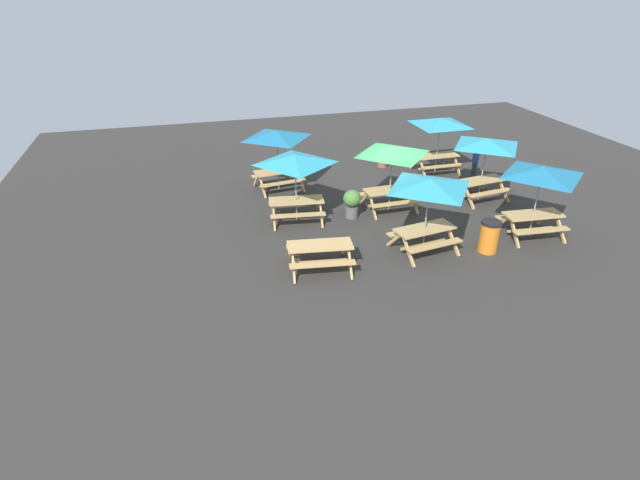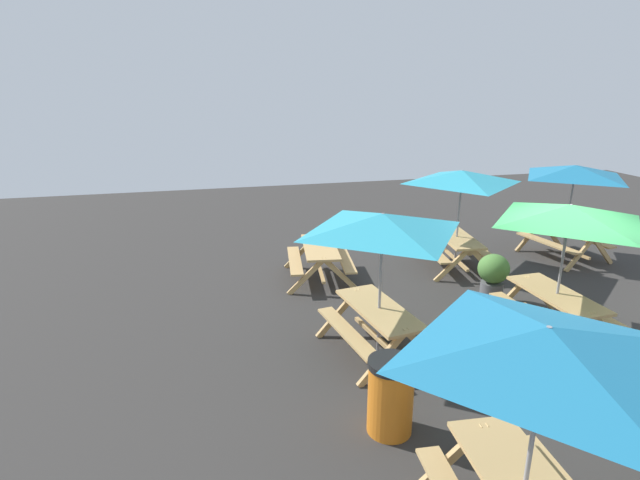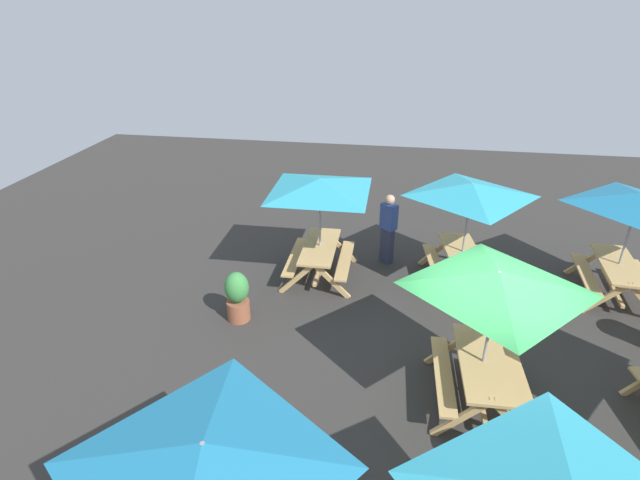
{
  "view_description": "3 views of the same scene",
  "coord_description": "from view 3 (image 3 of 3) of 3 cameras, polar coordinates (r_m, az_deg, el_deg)",
  "views": [
    {
      "loc": [
        -6.73,
        -14.87,
        7.27
      ],
      "look_at": [
        -3.51,
        -3.21,
        0.9
      ],
      "focal_mm": 28.0,
      "sensor_mm": 36.0,
      "label": 1
    },
    {
      "loc": [
        6.47,
        -5.66,
        4.15
      ],
      "look_at": [
        -3.51,
        -3.21,
        0.9
      ],
      "focal_mm": 28.0,
      "sensor_mm": 36.0,
      "label": 2
    },
    {
      "loc": [
        -6.24,
        1.52,
        5.69
      ],
      "look_at": [
        3.26,
        3.07,
        0.9
      ],
      "focal_mm": 28.0,
      "sensor_mm": 36.0,
      "label": 3
    }
  ],
  "objects": [
    {
      "name": "picnic_table_1",
      "position": [
        10.31,
        0.0,
        5.42
      ],
      "size": [
        2.83,
        2.83,
        2.34
      ],
      "rotation": [
        0.0,
        0.0,
        0.01
      ],
      "color": "tan",
      "rests_on": "ground"
    },
    {
      "name": "person_standing",
      "position": [
        11.49,
        7.8,
        1.47
      ],
      "size": [
        0.4,
        0.42,
        1.67
      ],
      "rotation": [
        0.0,
        0.0,
        4.03
      ],
      "color": "#2D334C",
      "rests_on": "ground"
    },
    {
      "name": "potted_plant_0",
      "position": [
        9.65,
        -9.42,
        -6.32
      ],
      "size": [
        0.46,
        0.46,
        1.02
      ],
      "color": "#935138",
      "rests_on": "ground"
    },
    {
      "name": "picnic_table_6",
      "position": [
        10.51,
        16.81,
        4.68
      ],
      "size": [
        2.26,
        2.26,
        2.34
      ],
      "rotation": [
        0.0,
        0.0,
        0.14
      ],
      "color": "tan",
      "rests_on": "ground"
    },
    {
      "name": "picnic_table_4",
      "position": [
        7.33,
        19.49,
        -5.55
      ],
      "size": [
        2.06,
        2.06,
        2.34
      ],
      "rotation": [
        0.0,
        0.0,
        0.03
      ],
      "color": "tan",
      "rests_on": "ground"
    },
    {
      "name": "potted_plant_1",
      "position": [
        7.16,
        21.68,
        -21.81
      ],
      "size": [
        0.61,
        0.61,
        0.98
      ],
      "color": "#59595B",
      "rests_on": "ground"
    },
    {
      "name": "picnic_table_2",
      "position": [
        11.32,
        32.43,
        3.11
      ],
      "size": [
        2.15,
        2.15,
        2.34
      ],
      "rotation": [
        0.0,
        0.0,
        -0.08
      ],
      "color": "tan",
      "rests_on": "ground"
    },
    {
      "name": "picnic_table_5",
      "position": [
        4.85,
        -12.92,
        -24.11
      ],
      "size": [
        2.27,
        2.27,
        2.34
      ],
      "rotation": [
        0.0,
        0.0,
        0.14
      ],
      "color": "tan",
      "rests_on": "ground"
    },
    {
      "name": "ground_plane",
      "position": [
        8.58,
        17.78,
        -16.68
      ],
      "size": [
        28.21,
        28.21,
        0.0
      ],
      "primitive_type": "plane",
      "color": "#33302D",
      "rests_on": "ground"
    }
  ]
}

